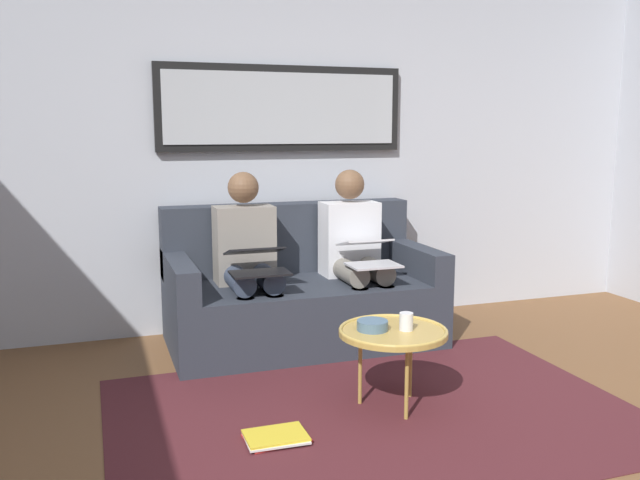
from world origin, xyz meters
The scene contains 12 objects.
wall_rear centered at (0.00, -2.60, 1.30)m, with size 6.00×0.12×2.60m, color #B7BCC6.
area_rug centered at (0.00, -0.85, 0.00)m, with size 2.60×1.80×0.01m, color #4C1E23.
couch centered at (0.00, -2.12, 0.31)m, with size 1.74×0.90×0.90m.
framed_mirror centered at (0.00, -2.51, 1.55)m, with size 1.75×0.05×0.59m.
coffee_table centered at (-0.12, -0.90, 0.39)m, with size 0.55×0.55×0.42m.
cup centered at (-0.18, -0.88, 0.45)m, with size 0.07×0.07×0.09m, color silver.
bowl centered at (-0.02, -0.93, 0.43)m, with size 0.16×0.16×0.05m, color slate.
person_left centered at (-0.37, -2.05, 0.61)m, with size 0.38×0.58×1.14m.
laptop_silver centered at (-0.37, -1.81, 0.63)m, with size 0.32×0.38×0.16m.
person_right centered at (0.37, -2.05, 0.61)m, with size 0.38×0.58×1.14m.
laptop_black centered at (0.37, -1.81, 0.63)m, with size 0.35×0.35×0.15m.
magazine_stack centered at (0.55, -0.72, 0.02)m, with size 0.30×0.24×0.03m.
Camera 1 is at (1.29, 2.08, 1.41)m, focal length 37.81 mm.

